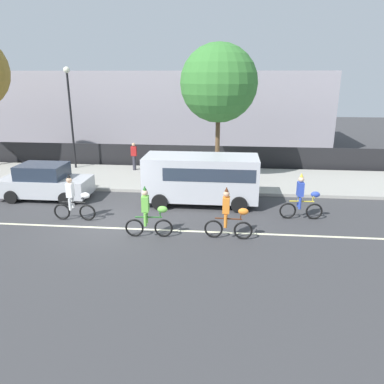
{
  "coord_description": "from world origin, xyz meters",
  "views": [
    {
      "loc": [
        4.58,
        -13.31,
        5.62
      ],
      "look_at": [
        3.13,
        1.2,
        1.0
      ],
      "focal_mm": 35.0,
      "sensor_mm": 36.0,
      "label": 1
    }
  ],
  "objects": [
    {
      "name": "street_lamp_post",
      "position": [
        -4.69,
        8.11,
        3.99
      ],
      "size": [
        0.36,
        0.36,
        5.86
      ],
      "color": "black",
      "rests_on": "sidewalk_curb"
    },
    {
      "name": "road_centre_line",
      "position": [
        0.0,
        -0.5,
        0.0
      ],
      "size": [
        36.0,
        0.14,
        0.01
      ],
      "primitive_type": "cube",
      "color": "beige",
      "rests_on": "ground"
    },
    {
      "name": "street_tree_near_lamp",
      "position": [
        3.96,
        6.58,
        5.15
      ],
      "size": [
        3.98,
        3.98,
        7.0
      ],
      "color": "brown",
      "rests_on": "sidewalk_curb"
    },
    {
      "name": "parade_cyclist_zebra",
      "position": [
        -1.48,
        0.17,
        0.84
      ],
      "size": [
        1.72,
        0.5,
        1.92
      ],
      "color": "black",
      "rests_on": "ground"
    },
    {
      "name": "sidewalk_curb",
      "position": [
        0.0,
        6.5,
        0.07
      ],
      "size": [
        60.0,
        5.0,
        0.15
      ],
      "primitive_type": "cube",
      "color": "#9E9B93",
      "rests_on": "ground"
    },
    {
      "name": "parade_cyclist_orange",
      "position": [
        4.66,
        -0.99,
        0.84
      ],
      "size": [
        1.72,
        0.5,
        1.92
      ],
      "color": "black",
      "rests_on": "ground"
    },
    {
      "name": "parked_van_silver",
      "position": [
        3.46,
        2.7,
        1.28
      ],
      "size": [
        5.0,
        2.22,
        2.18
      ],
      "color": "silver",
      "rests_on": "ground"
    },
    {
      "name": "ground_plane",
      "position": [
        0.0,
        0.0,
        0.0
      ],
      "size": [
        80.0,
        80.0,
        0.0
      ],
      "primitive_type": "plane",
      "color": "#38383A"
    },
    {
      "name": "pedestrian_onlooker",
      "position": [
        -0.98,
        7.89,
        1.01
      ],
      "size": [
        0.32,
        0.2,
        1.62
      ],
      "color": "#33333D",
      "rests_on": "sidewalk_curb"
    },
    {
      "name": "parked_car_silver",
      "position": [
        -3.92,
        2.71,
        0.78
      ],
      "size": [
        4.1,
        1.92,
        1.64
      ],
      "color": "#B7BABF",
      "rests_on": "ground"
    },
    {
      "name": "parade_cyclist_cobalt",
      "position": [
        7.56,
        1.19,
        0.84
      ],
      "size": [
        1.72,
        0.5,
        1.92
      ],
      "color": "black",
      "rests_on": "ground"
    },
    {
      "name": "fence_line",
      "position": [
        0.0,
        9.4,
        0.7
      ],
      "size": [
        40.0,
        0.08,
        1.4
      ],
      "primitive_type": "cube",
      "color": "black",
      "rests_on": "ground"
    },
    {
      "name": "parade_cyclist_lime",
      "position": [
        1.82,
        -1.12,
        0.84
      ],
      "size": [
        1.72,
        0.5,
        1.92
      ],
      "color": "black",
      "rests_on": "ground"
    },
    {
      "name": "building_backdrop",
      "position": [
        -2.0,
        18.0,
        2.91
      ],
      "size": [
        28.0,
        8.0,
        5.83
      ],
      "primitive_type": "cube",
      "color": "#99939E",
      "rests_on": "ground"
    }
  ]
}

